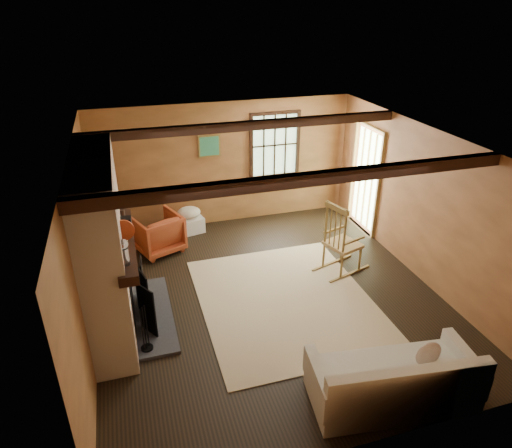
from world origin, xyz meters
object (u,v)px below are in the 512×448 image
object	(u,v)px
rocking_chair	(341,243)
armchair	(158,233)
laundry_basket	(190,225)
fireplace	(107,254)
sofa	(394,383)

from	to	relation	value
rocking_chair	armchair	size ratio (longest dim) A/B	1.59
laundry_basket	fireplace	bearing A→B (deg)	-120.01
laundry_basket	armchair	world-z (taller)	armchair
fireplace	laundry_basket	world-z (taller)	fireplace
fireplace	rocking_chair	xyz separation A→B (m)	(3.58, 0.36, -0.58)
armchair	laundry_basket	bearing A→B (deg)	-160.30
sofa	armchair	distance (m)	4.74
sofa	rocking_chair	bearing A→B (deg)	83.38
sofa	armchair	world-z (taller)	sofa
rocking_chair	sofa	xyz separation A→B (m)	(-0.66, -2.69, -0.25)
rocking_chair	sofa	distance (m)	2.78
rocking_chair	armchair	bearing A→B (deg)	43.19
rocking_chair	sofa	size ratio (longest dim) A/B	0.64
rocking_chair	fireplace	bearing A→B (deg)	77.54
fireplace	sofa	bearing A→B (deg)	-38.64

